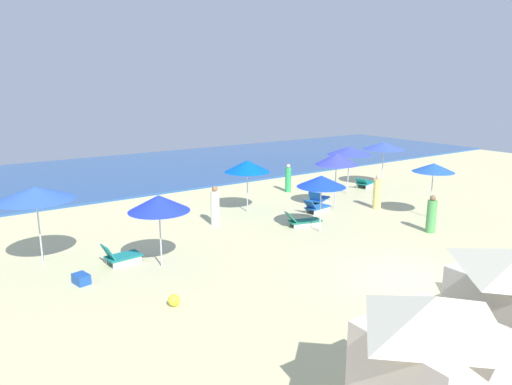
{
  "coord_description": "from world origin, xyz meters",
  "views": [
    {
      "loc": [
        -11.51,
        -8.28,
        5.92
      ],
      "look_at": [
        0.09,
        8.44,
        1.15
      ],
      "focal_mm": 32.5,
      "sensor_mm": 36.0,
      "label": 1
    }
  ],
  "objects_px": {
    "beachgoer_0": "(431,215)",
    "cooler_box_2": "(81,279)",
    "umbrella_0": "(247,166)",
    "beachgoer_2": "(288,179)",
    "umbrella_2": "(35,194)",
    "lounge_chair_4_0": "(120,256)",
    "umbrella_5": "(434,168)",
    "beach_ball_1": "(174,300)",
    "cabana_0": "(429,372)",
    "lounge_chair_6_0": "(316,207)",
    "lounge_chair_1_0": "(302,221)",
    "lounge_chair_3_0": "(365,183)",
    "umbrella_4": "(159,203)",
    "umbrella_7": "(349,151)",
    "beachgoer_3": "(215,207)",
    "lounge_chair_6_1": "(319,199)",
    "umbrella_6": "(336,159)",
    "umbrella_1": "(321,181)",
    "beachgoer_1": "(377,193)",
    "umbrella_3": "(384,146)"
  },
  "relations": [
    {
      "from": "beachgoer_0",
      "to": "cooler_box_2",
      "type": "distance_m",
      "value": 13.45
    },
    {
      "from": "umbrella_0",
      "to": "beachgoer_2",
      "type": "height_order",
      "value": "umbrella_0"
    },
    {
      "from": "umbrella_2",
      "to": "lounge_chair_4_0",
      "type": "distance_m",
      "value": 3.36
    },
    {
      "from": "umbrella_5",
      "to": "beach_ball_1",
      "type": "distance_m",
      "value": 13.47
    },
    {
      "from": "cabana_0",
      "to": "umbrella_5",
      "type": "xyz_separation_m",
      "value": [
        11.97,
        8.31,
        0.9
      ]
    },
    {
      "from": "lounge_chair_6_0",
      "to": "cooler_box_2",
      "type": "height_order",
      "value": "lounge_chair_6_0"
    },
    {
      "from": "lounge_chair_1_0",
      "to": "beachgoer_0",
      "type": "relative_size",
      "value": 1.06
    },
    {
      "from": "lounge_chair_3_0",
      "to": "lounge_chair_4_0",
      "type": "distance_m",
      "value": 16.13
    },
    {
      "from": "cabana_0",
      "to": "umbrella_0",
      "type": "height_order",
      "value": "cabana_0"
    },
    {
      "from": "umbrella_4",
      "to": "lounge_chair_6_0",
      "type": "distance_m",
      "value": 9.13
    },
    {
      "from": "lounge_chair_3_0",
      "to": "umbrella_7",
      "type": "xyz_separation_m",
      "value": [
        -1.94,
        -0.5,
        2.13
      ]
    },
    {
      "from": "umbrella_2",
      "to": "beachgoer_3",
      "type": "height_order",
      "value": "umbrella_2"
    },
    {
      "from": "lounge_chair_6_1",
      "to": "beachgoer_2",
      "type": "bearing_deg",
      "value": -34.47
    },
    {
      "from": "lounge_chair_1_0",
      "to": "beachgoer_3",
      "type": "relative_size",
      "value": 0.96
    },
    {
      "from": "beachgoer_2",
      "to": "beach_ball_1",
      "type": "bearing_deg",
      "value": 45.66
    },
    {
      "from": "umbrella_7",
      "to": "beachgoer_2",
      "type": "height_order",
      "value": "umbrella_7"
    },
    {
      "from": "lounge_chair_1_0",
      "to": "lounge_chair_6_1",
      "type": "height_order",
      "value": "lounge_chair_6_1"
    },
    {
      "from": "umbrella_0",
      "to": "lounge_chair_1_0",
      "type": "height_order",
      "value": "umbrella_0"
    },
    {
      "from": "lounge_chair_6_1",
      "to": "beachgoer_2",
      "type": "distance_m",
      "value": 3.05
    },
    {
      "from": "umbrella_7",
      "to": "beach_ball_1",
      "type": "relative_size",
      "value": 7.9
    },
    {
      "from": "umbrella_4",
      "to": "beachgoer_0",
      "type": "bearing_deg",
      "value": -15.13
    },
    {
      "from": "lounge_chair_3_0",
      "to": "umbrella_0",
      "type": "bearing_deg",
      "value": 76.0
    },
    {
      "from": "umbrella_0",
      "to": "lounge_chair_1_0",
      "type": "relative_size",
      "value": 1.5
    },
    {
      "from": "umbrella_4",
      "to": "lounge_chair_6_0",
      "type": "height_order",
      "value": "umbrella_4"
    },
    {
      "from": "lounge_chair_6_0",
      "to": "beach_ball_1",
      "type": "bearing_deg",
      "value": 109.82
    },
    {
      "from": "umbrella_4",
      "to": "umbrella_5",
      "type": "height_order",
      "value": "umbrella_5"
    },
    {
      "from": "lounge_chair_6_1",
      "to": "cooler_box_2",
      "type": "distance_m",
      "value": 12.87
    },
    {
      "from": "beachgoer_0",
      "to": "lounge_chair_6_0",
      "type": "bearing_deg",
      "value": 177.59
    },
    {
      "from": "umbrella_2",
      "to": "beach_ball_1",
      "type": "xyz_separation_m",
      "value": [
        2.39,
        -5.0,
        -2.35
      ]
    },
    {
      "from": "umbrella_4",
      "to": "umbrella_7",
      "type": "bearing_deg",
      "value": 17.33
    },
    {
      "from": "umbrella_6",
      "to": "umbrella_7",
      "type": "height_order",
      "value": "umbrella_6"
    },
    {
      "from": "umbrella_6",
      "to": "umbrella_1",
      "type": "bearing_deg",
      "value": -143.13
    },
    {
      "from": "umbrella_4",
      "to": "umbrella_7",
      "type": "height_order",
      "value": "umbrella_7"
    },
    {
      "from": "umbrella_0",
      "to": "umbrella_4",
      "type": "xyz_separation_m",
      "value": [
        -6.13,
        -4.05,
        -0.02
      ]
    },
    {
      "from": "umbrella_2",
      "to": "umbrella_4",
      "type": "relative_size",
      "value": 1.12
    },
    {
      "from": "lounge_chair_4_0",
      "to": "beachgoer_0",
      "type": "bearing_deg",
      "value": -113.2
    },
    {
      "from": "lounge_chair_6_1",
      "to": "beach_ball_1",
      "type": "relative_size",
      "value": 4.84
    },
    {
      "from": "lounge_chair_1_0",
      "to": "umbrella_2",
      "type": "distance_m",
      "value": 10.37
    },
    {
      "from": "lounge_chair_3_0",
      "to": "cooler_box_2",
      "type": "distance_m",
      "value": 17.8
    },
    {
      "from": "lounge_chair_1_0",
      "to": "beach_ball_1",
      "type": "relative_size",
      "value": 4.98
    },
    {
      "from": "lounge_chair_4_0",
      "to": "lounge_chair_6_1",
      "type": "distance_m",
      "value": 11.21
    },
    {
      "from": "umbrella_4",
      "to": "beachgoer_2",
      "type": "xyz_separation_m",
      "value": [
        10.32,
        6.2,
        -1.43
      ]
    },
    {
      "from": "cabana_0",
      "to": "lounge_chair_1_0",
      "type": "distance_m",
      "value": 12.42
    },
    {
      "from": "beachgoer_0",
      "to": "beachgoer_1",
      "type": "xyz_separation_m",
      "value": [
        1.09,
        3.77,
        0.05
      ]
    },
    {
      "from": "umbrella_0",
      "to": "lounge_chair_6_0",
      "type": "xyz_separation_m",
      "value": [
        2.56,
        -2.01,
        -1.93
      ]
    },
    {
      "from": "umbrella_4",
      "to": "umbrella_7",
      "type": "relative_size",
      "value": 0.93
    },
    {
      "from": "umbrella_3",
      "to": "umbrella_5",
      "type": "relative_size",
      "value": 1.05
    },
    {
      "from": "umbrella_7",
      "to": "cooler_box_2",
      "type": "relative_size",
      "value": 4.79
    },
    {
      "from": "beachgoer_0",
      "to": "lounge_chair_1_0",
      "type": "bearing_deg",
      "value": -156.9
    },
    {
      "from": "lounge_chair_1_0",
      "to": "umbrella_2",
      "type": "relative_size",
      "value": 0.6
    }
  ]
}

